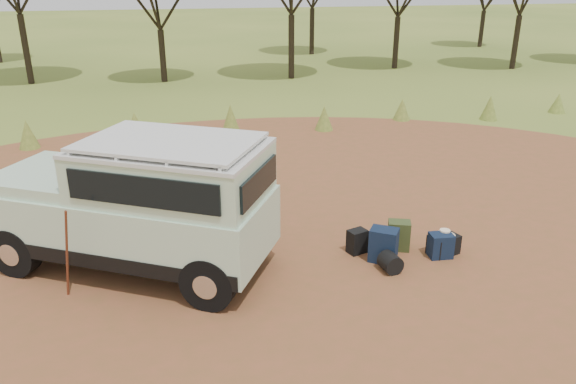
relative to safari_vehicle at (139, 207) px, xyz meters
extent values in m
plane|color=#5B7128|center=(2.55, -0.32, -1.16)|extent=(140.00, 140.00, 0.00)
cylinder|color=brown|center=(2.55, -0.32, -1.15)|extent=(23.00, 23.00, 0.01)
cone|color=#5B7128|center=(-3.45, 7.98, -0.73)|extent=(0.60, 0.60, 0.85)
cone|color=#5B7128|center=(-0.45, 8.88, -0.81)|extent=(0.60, 0.60, 0.70)
cone|color=#5B7128|center=(2.55, 8.48, -0.71)|extent=(0.60, 0.60, 0.90)
cone|color=#5B7128|center=(5.55, 8.08, -0.76)|extent=(0.60, 0.60, 0.80)
cone|color=#5B7128|center=(8.55, 8.78, -0.78)|extent=(0.60, 0.60, 0.75)
cone|color=#5B7128|center=(11.55, 8.18, -0.73)|extent=(0.60, 0.60, 0.85)
cone|color=#5B7128|center=(14.55, 8.58, -0.81)|extent=(0.60, 0.60, 0.70)
cylinder|color=#2C2219|center=(-5.45, 18.68, 0.37)|extent=(0.28, 0.28, 3.06)
cylinder|color=#2C2219|center=(0.55, 17.88, 0.01)|extent=(0.28, 0.28, 2.34)
cylinder|color=#2C2219|center=(6.55, 17.48, 0.31)|extent=(0.28, 0.28, 2.93)
cylinder|color=#2C2219|center=(12.55, 19.18, 0.15)|extent=(0.28, 0.28, 2.61)
cylinder|color=#2C2219|center=(18.55, 17.68, 0.19)|extent=(0.28, 0.28, 2.70)
cylinder|color=#2C2219|center=(9.55, 25.18, 0.19)|extent=(0.28, 0.28, 2.70)
cylinder|color=#2C2219|center=(21.55, 26.18, 0.01)|extent=(0.28, 0.28, 2.34)
cube|color=#B8D8B8|center=(-0.14, 0.08, -0.21)|extent=(5.09, 4.00, 1.00)
cube|color=black|center=(-0.14, 0.08, -0.59)|extent=(5.03, 3.99, 0.25)
cube|color=#B8D8B8|center=(0.60, -0.33, 0.68)|extent=(3.48, 3.06, 0.79)
cube|color=silver|center=(0.60, -0.33, 1.11)|extent=(3.50, 3.09, 0.06)
cube|color=silver|center=(0.60, -0.33, 1.21)|extent=(3.23, 2.88, 0.05)
cube|color=#B8D8B8|center=(-1.45, 0.80, 0.39)|extent=(2.42, 2.45, 0.21)
cube|color=black|center=(-0.67, 0.37, 0.72)|extent=(0.93, 1.48, 0.55)
cube|color=black|center=(0.14, -1.17, 0.72)|extent=(2.21, 1.24, 0.47)
cube|color=black|center=(1.06, 0.50, 0.72)|extent=(2.21, 1.24, 0.47)
cube|color=black|center=(1.90, -1.05, 0.68)|extent=(0.80, 1.39, 0.43)
cube|color=black|center=(-2.27, 1.26, -0.53)|extent=(1.05, 1.74, 0.36)
cylinder|color=black|center=(-2.38, 1.32, 0.32)|extent=(0.72, 1.23, 0.07)
cylinder|color=black|center=(-2.38, 1.32, -0.24)|extent=(0.72, 1.23, 0.07)
cylinder|color=silver|center=(-2.26, 1.58, 0.11)|extent=(0.18, 0.24, 0.23)
cube|color=silver|center=(-2.35, 1.30, -0.40)|extent=(0.25, 0.41, 0.13)
cylinder|color=black|center=(-0.15, 1.14, 0.60)|extent=(0.11, 0.11, 0.87)
cylinder|color=black|center=(-2.12, 0.20, -0.71)|extent=(0.92, 0.69, 0.89)
cylinder|color=black|center=(-1.30, 1.69, -0.71)|extent=(0.92, 0.69, 0.89)
cylinder|color=black|center=(1.01, -1.53, -0.71)|extent=(0.92, 0.69, 0.89)
cylinder|color=black|center=(1.83, -0.04, -0.71)|extent=(0.92, 0.69, 0.89)
cylinder|color=maroon|center=(-1.10, -0.82, -0.36)|extent=(0.28, 0.34, 1.59)
cube|color=black|center=(3.84, -0.28, -0.93)|extent=(0.40, 0.35, 0.46)
cube|color=#111E36|center=(4.19, -0.69, -0.84)|extent=(0.59, 0.55, 0.63)
cube|color=#39441F|center=(4.64, -0.31, -0.87)|extent=(0.48, 0.42, 0.57)
cube|color=#111E36|center=(5.27, -0.76, -0.93)|extent=(0.43, 0.34, 0.46)
cube|color=black|center=(5.38, -0.66, -0.97)|extent=(0.62, 0.52, 0.37)
cylinder|color=black|center=(4.18, -1.07, -0.98)|extent=(0.39, 0.39, 0.34)
cylinder|color=beige|center=(5.38, -0.66, -0.78)|extent=(0.39, 0.39, 0.02)
cylinder|color=beige|center=(5.38, -0.66, -0.72)|extent=(0.19, 0.19, 0.10)
camera|label=1|loc=(0.62, -9.08, 3.76)|focal=35.00mm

